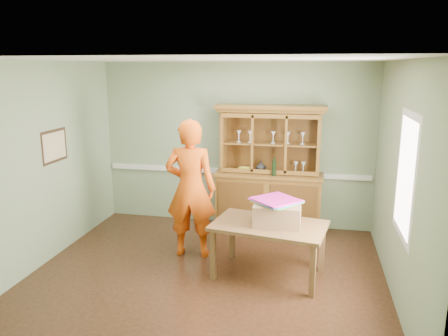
% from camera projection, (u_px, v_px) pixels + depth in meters
% --- Properties ---
extents(floor, '(4.50, 4.50, 0.00)m').
position_uv_depth(floor, '(207.00, 274.00, 5.65)').
color(floor, '#462516').
rests_on(floor, ground).
extents(ceiling, '(4.50, 4.50, 0.00)m').
position_uv_depth(ceiling, '(205.00, 59.00, 5.04)').
color(ceiling, white).
rests_on(ceiling, wall_back).
extents(wall_back, '(4.50, 0.00, 4.50)m').
position_uv_depth(wall_back, '(235.00, 145.00, 7.25)').
color(wall_back, gray).
rests_on(wall_back, floor).
extents(wall_left, '(0.00, 4.00, 4.00)m').
position_uv_depth(wall_left, '(42.00, 165.00, 5.79)').
color(wall_left, gray).
rests_on(wall_left, floor).
extents(wall_right, '(0.00, 4.00, 4.00)m').
position_uv_depth(wall_right, '(401.00, 183.00, 4.90)').
color(wall_right, gray).
rests_on(wall_right, floor).
extents(wall_front, '(4.50, 0.00, 4.50)m').
position_uv_depth(wall_front, '(145.00, 232.00, 3.43)').
color(wall_front, gray).
rests_on(wall_front, floor).
extents(chair_rail, '(4.41, 0.05, 0.08)m').
position_uv_depth(chair_rail, '(235.00, 172.00, 7.33)').
color(chair_rail, silver).
rests_on(chair_rail, wall_back).
extents(framed_map, '(0.03, 0.60, 0.46)m').
position_uv_depth(framed_map, '(55.00, 146.00, 6.02)').
color(framed_map, '#311F13').
rests_on(framed_map, wall_left).
extents(window_panel, '(0.03, 0.96, 1.36)m').
position_uv_depth(window_panel, '(405.00, 176.00, 4.58)').
color(window_panel, silver).
rests_on(window_panel, wall_right).
extents(china_hutch, '(1.73, 0.57, 2.04)m').
position_uv_depth(china_hutch, '(269.00, 187.00, 7.05)').
color(china_hutch, brown).
rests_on(china_hutch, floor).
extents(dining_table, '(1.51, 1.06, 0.70)m').
position_uv_depth(dining_table, '(269.00, 230.00, 5.49)').
color(dining_table, brown).
rests_on(dining_table, floor).
extents(cardboard_box, '(0.58, 0.46, 0.27)m').
position_uv_depth(cardboard_box, '(277.00, 214.00, 5.44)').
color(cardboard_box, '#936D4C').
rests_on(cardboard_box, dining_table).
extents(kite_stack, '(0.68, 0.68, 0.05)m').
position_uv_depth(kite_stack, '(276.00, 200.00, 5.45)').
color(kite_stack, gold).
rests_on(kite_stack, cardboard_box).
extents(person, '(0.74, 0.51, 1.94)m').
position_uv_depth(person, '(191.00, 189.00, 6.04)').
color(person, '#F2570F').
rests_on(person, floor).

